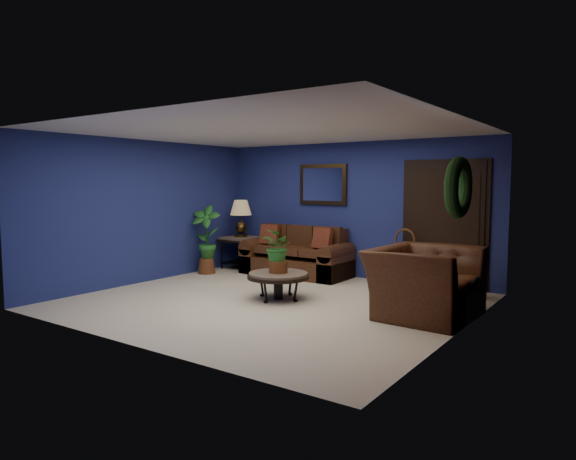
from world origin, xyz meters
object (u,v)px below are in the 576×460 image
Objects in this scene: side_chair at (401,254)px; armchair at (424,282)px; table_lamp at (241,214)px; coffee_table at (278,276)px; sofa at (298,259)px; end_table at (241,244)px.

side_chair is 0.71× the size of armchair.
side_chair is (3.45, 0.07, -0.56)m from table_lamp.
coffee_table is 2.25m from side_chair.
coffee_table is at bearing -64.32° from sofa.
armchair is (3.06, -1.58, 0.15)m from sofa.
coffee_table is (0.90, -1.87, 0.04)m from sofa.
armchair reaches higher than end_table.
table_lamp is at bearing -178.84° from sofa.
coffee_table is at bearing -38.90° from table_lamp.
sofa is 2.10× the size of side_chair.
sofa is 1.61m from table_lamp.
table_lamp is (0.00, -0.00, 0.62)m from end_table.
table_lamp is 0.74× the size of side_chair.
end_table is 0.51× the size of armchair.
table_lamp is 3.50m from side_chair.
table_lamp reaches higher than coffee_table.
table_lamp is at bearing -63.43° from end_table.
coffee_table is 1.29× the size of table_lamp.
table_lamp is at bearing 141.10° from coffee_table.
table_lamp is at bearing 73.47° from armchair.
coffee_table is 0.95× the size of side_chair.
sofa reaches higher than end_table.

